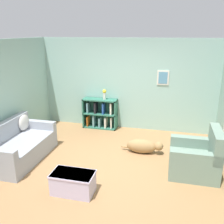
{
  "coord_description": "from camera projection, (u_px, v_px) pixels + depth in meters",
  "views": [
    {
      "loc": [
        1.25,
        -4.72,
        2.75
      ],
      "look_at": [
        0.0,
        0.4,
        1.05
      ],
      "focal_mm": 40.0,
      "sensor_mm": 36.0,
      "label": 1
    }
  ],
  "objects": [
    {
      "name": "wall_back",
      "position": [
        127.0,
        85.0,
        7.17
      ],
      "size": [
        5.6,
        0.13,
        2.6
      ],
      "color": "#93BCB2",
      "rests_on": "ground_plane"
    },
    {
      "name": "couch",
      "position": [
        18.0,
        146.0,
        5.59
      ],
      "size": [
        0.93,
        1.77,
        0.83
      ],
      "color": "#9399A3",
      "rests_on": "ground_plane"
    },
    {
      "name": "dog",
      "position": [
        143.0,
        146.0,
        5.9
      ],
      "size": [
        1.01,
        0.3,
        0.34
      ],
      "color": "#9E7A4C",
      "rests_on": "ground_plane"
    },
    {
      "name": "coffee_table",
      "position": [
        73.0,
        182.0,
        4.42
      ],
      "size": [
        0.76,
        0.44,
        0.39
      ],
      "color": "#BCB2D1",
      "rests_on": "ground_plane"
    },
    {
      "name": "bookshelf",
      "position": [
        100.0,
        114.0,
        7.41
      ],
      "size": [
        1.0,
        0.35,
        0.88
      ],
      "color": "#2D6B56",
      "rests_on": "ground_plane"
    },
    {
      "name": "ground_plane",
      "position": [
        108.0,
        163.0,
        5.49
      ],
      "size": [
        14.0,
        14.0,
        0.0
      ],
      "primitive_type": "plane",
      "color": "#997047"
    },
    {
      "name": "recliner_chair",
      "position": [
        197.0,
        158.0,
        5.0
      ],
      "size": [
        0.94,
        0.9,
        0.96
      ],
      "color": "gray",
      "rests_on": "ground_plane"
    },
    {
      "name": "vase",
      "position": [
        104.0,
        94.0,
        7.16
      ],
      "size": [
        0.11,
        0.11,
        0.29
      ],
      "color": "silver",
      "rests_on": "bookshelf"
    }
  ]
}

